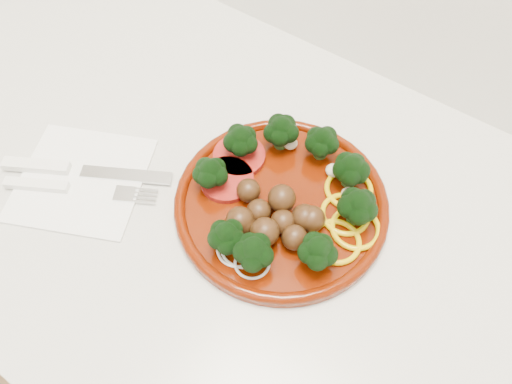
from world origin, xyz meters
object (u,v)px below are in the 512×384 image
Objects in this scene: plate at (284,199)px; napkin at (82,179)px; knife at (64,169)px; fork at (54,187)px.

napkin is at bearing -153.90° from plate.
knife is at bearing -173.27° from napkin.
knife reaches higher than fork.
napkin is 0.03m from fork.
plate is 1.48× the size of fork.
plate is 0.26m from napkin.
plate is 1.68× the size of napkin.
knife is (-0.26, -0.12, -0.01)m from plate.
fork reaches higher than napkin.
plate is 0.28m from fork.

